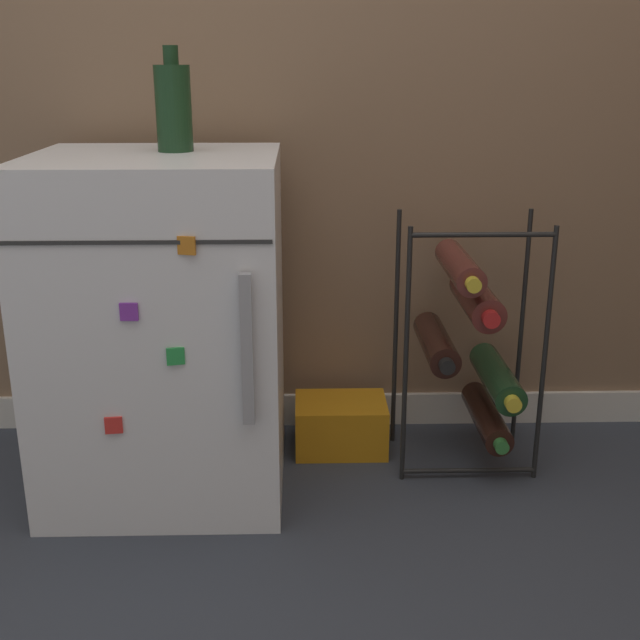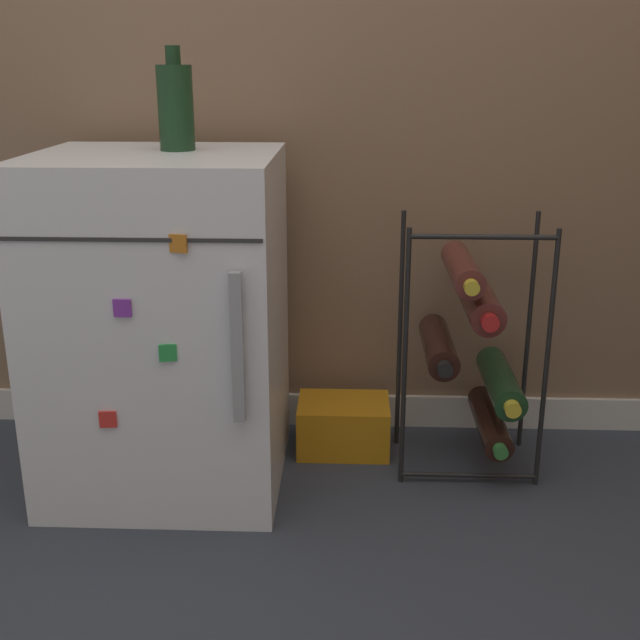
# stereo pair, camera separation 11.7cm
# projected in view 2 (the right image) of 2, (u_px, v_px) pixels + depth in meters

# --- Properties ---
(ground_plane) EXTENTS (14.00, 14.00, 0.00)m
(ground_plane) POSITION_uv_depth(u_px,v_px,m) (294.00, 575.00, 1.60)
(ground_plane) COLOR #333842
(mini_fridge) EXTENTS (0.54, 0.52, 0.79)m
(mini_fridge) POSITION_uv_depth(u_px,v_px,m) (164.00, 324.00, 1.87)
(mini_fridge) COLOR white
(mini_fridge) RESTS_ON ground_plane
(wine_rack) EXTENTS (0.34, 0.32, 0.63)m
(wine_rack) POSITION_uv_depth(u_px,v_px,m) (475.00, 345.00, 1.95)
(wine_rack) COLOR black
(wine_rack) RESTS_ON ground_plane
(soda_box) EXTENTS (0.24, 0.17, 0.13)m
(soda_box) POSITION_uv_depth(u_px,v_px,m) (343.00, 425.00, 2.10)
(soda_box) COLOR orange
(soda_box) RESTS_ON ground_plane
(fridge_top_bottle) EXTENTS (0.08, 0.08, 0.22)m
(fridge_top_bottle) POSITION_uv_depth(u_px,v_px,m) (176.00, 106.00, 1.77)
(fridge_top_bottle) COLOR #19381E
(fridge_top_bottle) RESTS_ON mini_fridge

